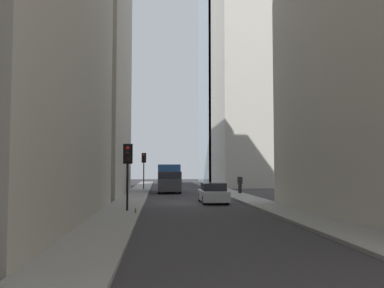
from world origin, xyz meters
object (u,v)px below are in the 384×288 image
Objects in this scene: delivery_truck at (169,178)px; discarded_bottle at (136,211)px; traffic_light_midblock at (144,162)px; traffic_light_foreground at (128,161)px; pedestrian at (240,183)px; sedan_silver at (213,194)px.

delivery_truck is 23.93× the size of discarded_bottle.
delivery_truck is 20.72m from discarded_bottle.
delivery_truck is at bearing -148.28° from traffic_light_midblock.
discarded_bottle is (-24.97, -0.52, -2.88)m from traffic_light_midblock.
discarded_bottle is (-1.28, -0.53, -2.56)m from traffic_light_foreground.
traffic_light_midblock reaches higher than traffic_light_foreground.
traffic_light_midblock reaches higher than delivery_truck.
traffic_light_midblock reaches higher than pedestrian.
traffic_light_midblock is 15.06× the size of discarded_bottle.
sedan_silver is (-13.08, -2.80, -0.80)m from delivery_truck.
traffic_light_midblock is at bearing 31.72° from delivery_truck.
traffic_light_foreground is at bearing 179.97° from traffic_light_midblock.
delivery_truck is 13.40m from sedan_silver.
traffic_light_midblock reaches higher than discarded_bottle.
delivery_truck is at bearing 12.08° from sedan_silver.
pedestrian is at bearing -132.07° from traffic_light_midblock.
pedestrian is (15.32, -9.29, -1.70)m from traffic_light_foreground.
delivery_truck reaches higher than pedestrian.
traffic_light_midblock is at bearing 17.53° from sedan_silver.
discarded_bottle is (-7.49, 5.01, -0.42)m from sedan_silver.
traffic_light_midblock is (23.69, -0.01, 0.32)m from traffic_light_foreground.
traffic_light_midblock is (17.49, 5.52, 2.46)m from sedan_silver.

